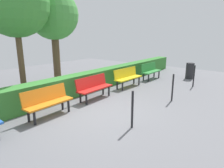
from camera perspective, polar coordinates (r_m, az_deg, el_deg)
ground_plane at (r=6.33m, az=-5.48°, el=-7.77°), size 19.92×19.92×0.00m
bench_green at (r=10.78m, az=11.18°, el=3.95°), size 1.48×0.49×0.86m
bench_yellow at (r=9.02m, az=4.51°, el=2.20°), size 1.62×0.52×0.86m
bench_red at (r=7.32m, az=-5.35°, el=-0.71°), size 1.56×0.48×0.86m
bench_orange at (r=6.05m, az=-18.34°, el=-4.66°), size 1.47×0.48×0.86m
hedge_row at (r=8.01m, az=-9.65°, el=-0.05°), size 15.92×0.60×0.82m
tree_near at (r=9.16m, az=-16.74°, el=18.55°), size 2.12×2.12×4.25m
tree_mid at (r=8.09m, az=-26.65°, el=20.39°), size 2.40×2.40×4.65m
railing_post_near at (r=9.77m, az=22.83°, el=2.15°), size 0.06×0.06×1.00m
railing_post_mid at (r=7.38m, az=17.30°, el=-1.04°), size 0.06×0.06×1.00m
railing_post_far at (r=5.06m, az=5.96°, el=-7.48°), size 0.06×0.06×1.00m
trash_bin at (r=11.51m, az=21.78°, el=3.61°), size 0.42×0.42×0.86m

